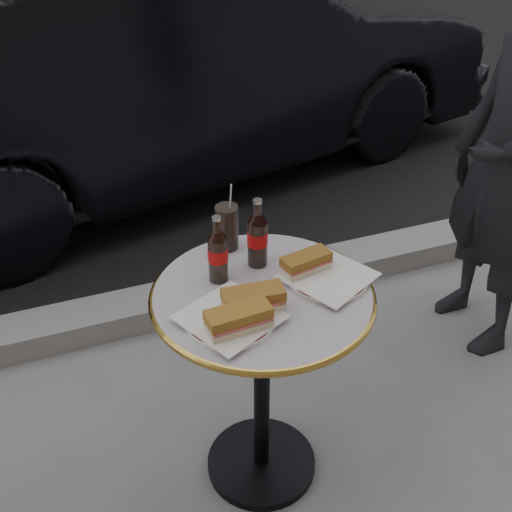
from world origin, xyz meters
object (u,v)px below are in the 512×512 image
object	(u,v)px
cola_bottle_right	(257,233)
pedestrian	(512,167)
cola_bottle_left	(218,249)
cola_glass	(227,227)
parked_car	(171,65)
bistro_table	(262,388)
plate_right	(328,278)
plate_left	(230,319)

from	to	relation	value
cola_bottle_right	pedestrian	xyz separation A→B (m)	(1.07, 0.21, -0.08)
cola_bottle_left	cola_glass	xyz separation A→B (m)	(0.08, 0.15, -0.03)
parked_car	pedestrian	bearing A→B (deg)	-171.69
cola_bottle_left	cola_glass	size ratio (longest dim) A/B	1.44
cola_bottle_left	parked_car	size ratio (longest dim) A/B	0.05
bistro_table	plate_right	xyz separation A→B (m)	(0.19, -0.01, 0.37)
cola_bottle_left	cola_glass	world-z (taller)	cola_bottle_left
plate_left	cola_bottle_right	bearing A→B (deg)	53.91
plate_left	cola_bottle_left	world-z (taller)	cola_bottle_left
plate_left	parked_car	xyz separation A→B (m)	(0.45, 2.37, -0.09)
parked_car	plate_left	bearing A→B (deg)	155.68
cola_glass	plate_left	bearing A→B (deg)	-107.77
cola_bottle_left	parked_car	world-z (taller)	parked_car
bistro_table	parked_car	size ratio (longest dim) A/B	0.18
bistro_table	cola_bottle_right	bearing A→B (deg)	74.86
cola_bottle_right	cola_glass	distance (m)	0.13
plate_left	cola_bottle_right	world-z (taller)	cola_bottle_right
plate_left	cola_bottle_right	xyz separation A→B (m)	(0.16, 0.22, 0.10)
plate_right	cola_bottle_right	world-z (taller)	cola_bottle_right
pedestrian	bistro_table	bearing A→B (deg)	-72.36
cola_glass	parked_car	bearing A→B (deg)	80.29
bistro_table	pedestrian	xyz separation A→B (m)	(1.11, 0.34, 0.39)
cola_bottle_left	cola_bottle_right	bearing A→B (deg)	14.27
bistro_table	pedestrian	bearing A→B (deg)	17.21
plate_left	pedestrian	size ratio (longest dim) A/B	0.15
bistro_table	cola_glass	size ratio (longest dim) A/B	5.18
plate_right	parked_car	distance (m)	2.30
plate_right	cola_glass	world-z (taller)	cola_glass
plate_left	bistro_table	bearing A→B (deg)	34.86
cola_bottle_left	pedestrian	size ratio (longest dim) A/B	0.13
plate_right	cola_bottle_left	distance (m)	0.32
cola_glass	bistro_table	bearing A→B (deg)	-86.12
plate_right	cola_bottle_left	xyz separation A→B (m)	(-0.28, 0.11, 0.10)
cola_bottle_right	cola_glass	world-z (taller)	cola_bottle_right
plate_right	cola_bottle_left	bearing A→B (deg)	158.52
plate_right	bistro_table	bearing A→B (deg)	176.36
cola_bottle_left	cola_glass	distance (m)	0.17
bistro_table	cola_bottle_right	size ratio (longest dim) A/B	3.44
plate_left	cola_glass	bearing A→B (deg)	72.23
bistro_table	plate_right	bearing A→B (deg)	-3.64
bistro_table	plate_right	distance (m)	0.42
cola_bottle_left	cola_bottle_right	xyz separation A→B (m)	(0.13, 0.03, 0.00)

